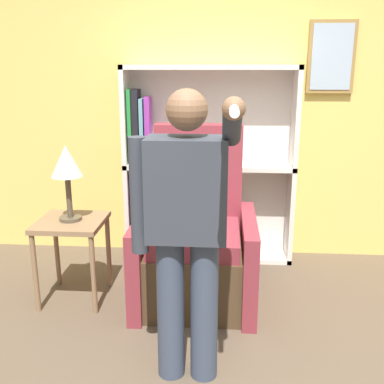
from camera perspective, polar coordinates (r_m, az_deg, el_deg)
wall_back at (r=4.01m, az=5.22°, el=11.51°), size 8.00×0.11×2.80m
bookcase at (r=3.95m, az=0.10°, el=3.14°), size 1.48×0.28×1.70m
armchair at (r=3.36m, az=0.53°, el=-7.03°), size 0.86×0.85×1.27m
person_standing at (r=2.31m, az=-0.69°, el=-4.16°), size 0.56×0.78×1.59m
side_table at (r=3.39m, az=-15.02°, el=-5.10°), size 0.47×0.47×0.62m
table_lamp at (r=3.25m, az=-15.64°, el=3.25°), size 0.22×0.22×0.54m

